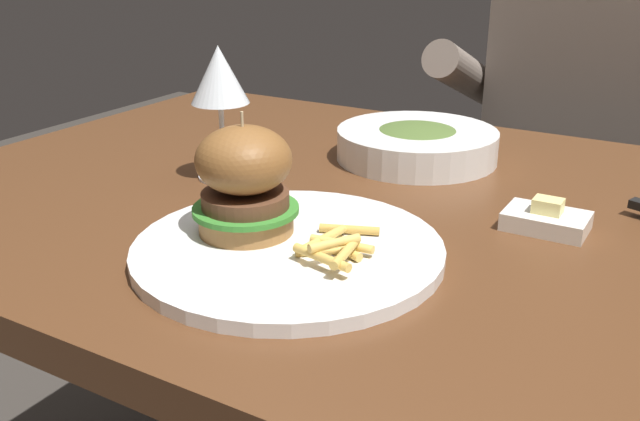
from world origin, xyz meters
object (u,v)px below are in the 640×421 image
Objects in this scene: main_plate at (288,250)px; soup_bowl at (417,143)px; burger_sandwich at (245,180)px; butter_dish at (546,219)px; diner_person at (576,187)px; wine_glass at (219,80)px.

soup_bowl is at bearing 92.91° from main_plate.
main_plate is at bearing -5.42° from burger_sandwich.
butter_dish is 0.28m from soup_bowl.
diner_person reaches higher than main_plate.
wine_glass is at bearing -114.46° from diner_person.
butter_dish is at bearing -36.46° from soup_bowl.
soup_bowl reaches higher than butter_dish.
butter_dish is (0.21, 0.20, 0.00)m from main_plate.
wine_glass is 0.85m from diner_person.
main_plate is 1.81× the size of wine_glass.
burger_sandwich is at bearing -95.69° from soup_bowl.
butter_dish is 0.39× the size of soup_bowl.
main_plate is 0.29m from butter_dish.
wine_glass reaches higher than butter_dish.
burger_sandwich is 0.93m from diner_person.
diner_person reaches higher than burger_sandwich.
burger_sandwich reaches higher than soup_bowl.
burger_sandwich is 0.34m from butter_dish.
diner_person is at bearing 78.71° from burger_sandwich.
diner_person is (0.18, 0.88, -0.25)m from burger_sandwich.
butter_dish is (0.42, 0.04, -0.12)m from wine_glass.
main_plate is 2.46× the size of burger_sandwich.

